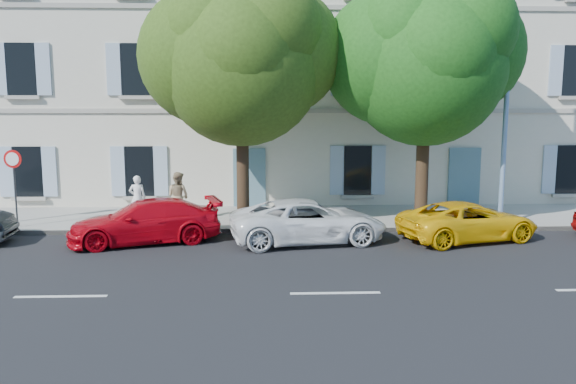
{
  "coord_description": "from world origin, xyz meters",
  "views": [
    {
      "loc": [
        -1.51,
        -15.92,
        4.01
      ],
      "look_at": [
        -0.82,
        2.0,
        1.4
      ],
      "focal_mm": 35.0,
      "sensor_mm": 36.0,
      "label": 1
    }
  ],
  "objects_px": {
    "road_sign": "(14,172)",
    "street_lamp": "(510,82)",
    "tree_right": "(426,67)",
    "car_red_coupe": "(145,221)",
    "pedestrian_a": "(137,198)",
    "car_yellow_supercar": "(468,221)",
    "car_white_coupe": "(308,221)",
    "tree_left": "(242,65)",
    "pedestrian_b": "(178,196)"
  },
  "relations": [
    {
      "from": "car_yellow_supercar",
      "to": "street_lamp",
      "type": "bearing_deg",
      "value": -64.09
    },
    {
      "from": "car_red_coupe",
      "to": "pedestrian_a",
      "type": "distance_m",
      "value": 3.04
    },
    {
      "from": "pedestrian_a",
      "to": "tree_left",
      "type": "bearing_deg",
      "value": 158.49
    },
    {
      "from": "car_red_coupe",
      "to": "road_sign",
      "type": "xyz_separation_m",
      "value": [
        -4.62,
        1.76,
        1.35
      ]
    },
    {
      "from": "car_white_coupe",
      "to": "tree_right",
      "type": "height_order",
      "value": "tree_right"
    },
    {
      "from": "car_yellow_supercar",
      "to": "car_white_coupe",
      "type": "bearing_deg",
      "value": 74.36
    },
    {
      "from": "car_white_coupe",
      "to": "pedestrian_a",
      "type": "xyz_separation_m",
      "value": [
        -5.85,
        3.04,
        0.28
      ]
    },
    {
      "from": "tree_right",
      "to": "pedestrian_b",
      "type": "height_order",
      "value": "tree_right"
    },
    {
      "from": "street_lamp",
      "to": "tree_left",
      "type": "bearing_deg",
      "value": 177.83
    },
    {
      "from": "car_yellow_supercar",
      "to": "street_lamp",
      "type": "height_order",
      "value": "street_lamp"
    },
    {
      "from": "car_white_coupe",
      "to": "car_yellow_supercar",
      "type": "xyz_separation_m",
      "value": [
        4.98,
        0.07,
        -0.06
      ]
    },
    {
      "from": "road_sign",
      "to": "street_lamp",
      "type": "relative_size",
      "value": 0.31
    },
    {
      "from": "car_white_coupe",
      "to": "street_lamp",
      "type": "relative_size",
      "value": 0.56
    },
    {
      "from": "car_red_coupe",
      "to": "car_yellow_supercar",
      "type": "relative_size",
      "value": 1.04
    },
    {
      "from": "tree_right",
      "to": "pedestrian_a",
      "type": "bearing_deg",
      "value": 175.95
    },
    {
      "from": "street_lamp",
      "to": "car_white_coupe",
      "type": "bearing_deg",
      "value": -165.99
    },
    {
      "from": "car_yellow_supercar",
      "to": "tree_left",
      "type": "xyz_separation_m",
      "value": [
        -7.05,
        1.95,
        4.87
      ]
    },
    {
      "from": "pedestrian_a",
      "to": "street_lamp",
      "type": "bearing_deg",
      "value": 167.47
    },
    {
      "from": "road_sign",
      "to": "street_lamp",
      "type": "xyz_separation_m",
      "value": [
        16.35,
        -0.22,
        2.92
      ]
    },
    {
      "from": "tree_right",
      "to": "road_sign",
      "type": "relative_size",
      "value": 3.22
    },
    {
      "from": "street_lamp",
      "to": "pedestrian_b",
      "type": "bearing_deg",
      "value": 173.88
    },
    {
      "from": "car_white_coupe",
      "to": "tree_left",
      "type": "height_order",
      "value": "tree_left"
    },
    {
      "from": "tree_right",
      "to": "road_sign",
      "type": "xyz_separation_m",
      "value": [
        -13.72,
        -0.43,
        -3.46
      ]
    },
    {
      "from": "car_red_coupe",
      "to": "pedestrian_a",
      "type": "xyz_separation_m",
      "value": [
        -0.87,
        2.9,
        0.29
      ]
    },
    {
      "from": "pedestrian_b",
      "to": "road_sign",
      "type": "bearing_deg",
      "value": 42.58
    },
    {
      "from": "car_white_coupe",
      "to": "tree_right",
      "type": "distance_m",
      "value": 6.75
    },
    {
      "from": "pedestrian_a",
      "to": "pedestrian_b",
      "type": "height_order",
      "value": "pedestrian_b"
    },
    {
      "from": "car_red_coupe",
      "to": "tree_left",
      "type": "relative_size",
      "value": 0.55
    },
    {
      "from": "car_red_coupe",
      "to": "pedestrian_a",
      "type": "bearing_deg",
      "value": -179.4
    },
    {
      "from": "car_red_coupe",
      "to": "tree_right",
      "type": "height_order",
      "value": "tree_right"
    },
    {
      "from": "tree_left",
      "to": "street_lamp",
      "type": "relative_size",
      "value": 0.98
    },
    {
      "from": "tree_left",
      "to": "road_sign",
      "type": "bearing_deg",
      "value": -179.13
    },
    {
      "from": "tree_right",
      "to": "road_sign",
      "type": "bearing_deg",
      "value": -178.2
    },
    {
      "from": "tree_left",
      "to": "pedestrian_b",
      "type": "bearing_deg",
      "value": 159.69
    },
    {
      "from": "car_white_coupe",
      "to": "pedestrian_a",
      "type": "relative_size",
      "value": 3.0
    },
    {
      "from": "car_red_coupe",
      "to": "tree_right",
      "type": "bearing_deg",
      "value": 87.36
    },
    {
      "from": "car_red_coupe",
      "to": "pedestrian_b",
      "type": "distance_m",
      "value": 2.82
    },
    {
      "from": "pedestrian_b",
      "to": "car_white_coupe",
      "type": "bearing_deg",
      "value": 178.75
    },
    {
      "from": "car_white_coupe",
      "to": "car_red_coupe",
      "type": "bearing_deg",
      "value": 78.91
    },
    {
      "from": "tree_right",
      "to": "car_yellow_supercar",
      "type": "bearing_deg",
      "value": -69.2
    },
    {
      "from": "tree_left",
      "to": "tree_right",
      "type": "xyz_separation_m",
      "value": [
        6.19,
        0.32,
        0.0
      ]
    },
    {
      "from": "tree_left",
      "to": "tree_right",
      "type": "relative_size",
      "value": 1.0
    },
    {
      "from": "car_white_coupe",
      "to": "street_lamp",
      "type": "bearing_deg",
      "value": -85.42
    },
    {
      "from": "car_red_coupe",
      "to": "pedestrian_a",
      "type": "relative_size",
      "value": 2.86
    },
    {
      "from": "road_sign",
      "to": "car_white_coupe",
      "type": "bearing_deg",
      "value": -11.22
    },
    {
      "from": "car_white_coupe",
      "to": "pedestrian_b",
      "type": "distance_m",
      "value": 5.26
    },
    {
      "from": "tree_left",
      "to": "tree_right",
      "type": "distance_m",
      "value": 6.2
    },
    {
      "from": "car_white_coupe",
      "to": "pedestrian_b",
      "type": "xyz_separation_m",
      "value": [
        -4.39,
        2.88,
        0.35
      ]
    },
    {
      "from": "car_red_coupe",
      "to": "road_sign",
      "type": "relative_size",
      "value": 1.76
    },
    {
      "from": "street_lamp",
      "to": "pedestrian_a",
      "type": "xyz_separation_m",
      "value": [
        -12.6,
        1.36,
        -3.99
      ]
    }
  ]
}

